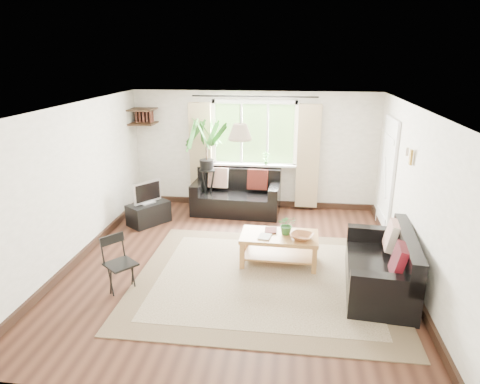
# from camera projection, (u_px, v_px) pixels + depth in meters

# --- Properties ---
(floor) EXTENTS (5.50, 5.50, 0.00)m
(floor) POSITION_uv_depth(u_px,v_px,m) (237.00, 265.00, 6.59)
(floor) COLOR black
(floor) RESTS_ON ground
(ceiling) EXTENTS (5.50, 5.50, 0.00)m
(ceiling) POSITION_uv_depth(u_px,v_px,m) (236.00, 107.00, 5.85)
(ceiling) COLOR white
(ceiling) RESTS_ON floor
(wall_back) EXTENTS (5.00, 0.02, 2.40)m
(wall_back) POSITION_uv_depth(u_px,v_px,m) (254.00, 150.00, 8.82)
(wall_back) COLOR beige
(wall_back) RESTS_ON floor
(wall_front) EXTENTS (5.00, 0.02, 2.40)m
(wall_front) POSITION_uv_depth(u_px,v_px,m) (194.00, 289.00, 3.63)
(wall_front) COLOR beige
(wall_front) RESTS_ON floor
(wall_left) EXTENTS (0.02, 5.50, 2.40)m
(wall_left) POSITION_uv_depth(u_px,v_px,m) (74.00, 184.00, 6.52)
(wall_left) COLOR beige
(wall_left) RESTS_ON floor
(wall_right) EXTENTS (0.02, 5.50, 2.40)m
(wall_right) POSITION_uv_depth(u_px,v_px,m) (415.00, 198.00, 5.93)
(wall_right) COLOR beige
(wall_right) RESTS_ON floor
(rug) EXTENTS (3.70, 3.17, 0.02)m
(rug) POSITION_uv_depth(u_px,v_px,m) (265.00, 278.00, 6.17)
(rug) COLOR #B9AB8F
(rug) RESTS_ON floor
(window) EXTENTS (2.50, 0.16, 2.16)m
(window) POSITION_uv_depth(u_px,v_px,m) (254.00, 134.00, 8.67)
(window) COLOR white
(window) RESTS_ON wall_back
(door) EXTENTS (0.06, 0.96, 2.06)m
(door) POSITION_uv_depth(u_px,v_px,m) (387.00, 178.00, 7.59)
(door) COLOR silver
(door) RESTS_ON wall_right
(corner_shelf) EXTENTS (0.50, 0.50, 0.34)m
(corner_shelf) POSITION_uv_depth(u_px,v_px,m) (143.00, 116.00, 8.64)
(corner_shelf) COLOR black
(corner_shelf) RESTS_ON wall_back
(pendant_lamp) EXTENTS (0.36, 0.36, 0.54)m
(pendant_lamp) POSITION_uv_depth(u_px,v_px,m) (240.00, 128.00, 6.34)
(pendant_lamp) COLOR beige
(pendant_lamp) RESTS_ON ceiling
(wall_sconce) EXTENTS (0.12, 0.12, 0.28)m
(wall_sconce) POSITION_uv_depth(u_px,v_px,m) (409.00, 155.00, 6.05)
(wall_sconce) COLOR beige
(wall_sconce) RESTS_ON wall_right
(sofa_back) EXTENTS (1.77, 0.94, 0.82)m
(sofa_back) POSITION_uv_depth(u_px,v_px,m) (236.00, 193.00, 8.63)
(sofa_back) COLOR black
(sofa_back) RESTS_ON floor
(sofa_right) EXTENTS (1.75, 0.99, 0.79)m
(sofa_right) POSITION_uv_depth(u_px,v_px,m) (380.00, 263.00, 5.79)
(sofa_right) COLOR black
(sofa_right) RESTS_ON floor
(coffee_table) EXTENTS (1.18, 0.67, 0.48)m
(coffee_table) POSITION_uv_depth(u_px,v_px,m) (279.00, 249.00, 6.57)
(coffee_table) COLOR #905C2F
(coffee_table) RESTS_ON floor
(table_plant) EXTENTS (0.29, 0.26, 0.31)m
(table_plant) POSITION_uv_depth(u_px,v_px,m) (287.00, 225.00, 6.48)
(table_plant) COLOR #2A5D25
(table_plant) RESTS_ON coffee_table
(bowl) EXTENTS (0.42, 0.42, 0.08)m
(bowl) POSITION_uv_depth(u_px,v_px,m) (302.00, 237.00, 6.33)
(bowl) COLOR #955A33
(bowl) RESTS_ON coffee_table
(book_a) EXTENTS (0.21, 0.26, 0.02)m
(book_a) POSITION_uv_depth(u_px,v_px,m) (259.00, 236.00, 6.43)
(book_a) COLOR silver
(book_a) RESTS_ON coffee_table
(book_b) EXTENTS (0.19, 0.25, 0.02)m
(book_b) POSITION_uv_depth(u_px,v_px,m) (265.00, 230.00, 6.64)
(book_b) COLOR #502420
(book_b) RESTS_ON coffee_table
(tv_stand) EXTENTS (0.79, 0.86, 0.41)m
(tv_stand) POSITION_uv_depth(u_px,v_px,m) (149.00, 213.00, 8.14)
(tv_stand) COLOR black
(tv_stand) RESTS_ON floor
(tv) EXTENTS (0.50, 0.58, 0.45)m
(tv) POSITION_uv_depth(u_px,v_px,m) (147.00, 192.00, 8.00)
(tv) COLOR #A5A5AA
(tv) RESTS_ON tv_stand
(palm_stand) EXTENTS (0.74, 0.74, 1.90)m
(palm_stand) POSITION_uv_depth(u_px,v_px,m) (207.00, 166.00, 8.60)
(palm_stand) COLOR black
(palm_stand) RESTS_ON floor
(folding_chair) EXTENTS (0.56, 0.56, 0.77)m
(folding_chair) POSITION_uv_depth(u_px,v_px,m) (121.00, 265.00, 5.76)
(folding_chair) COLOR black
(folding_chair) RESTS_ON floor
(sill_plant) EXTENTS (0.14, 0.10, 0.27)m
(sill_plant) POSITION_uv_depth(u_px,v_px,m) (266.00, 158.00, 8.72)
(sill_plant) COLOR #2D6023
(sill_plant) RESTS_ON window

